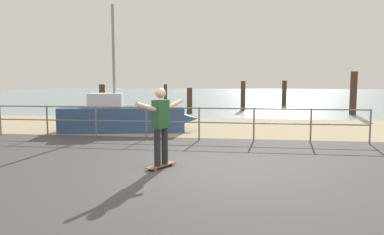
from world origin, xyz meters
The scene contains 13 objects.
ground_plane centered at (0.00, -1.00, 0.00)m, with size 24.00×10.00×0.04m, color #474444.
beach_strip centered at (0.00, 7.00, 0.00)m, with size 24.00×6.00×0.04m, color tan.
sea_surface centered at (0.00, 35.00, 0.00)m, with size 72.00×50.00×0.04m, color #849EA3.
railing_fence centered at (-1.23, 3.60, 0.70)m, with size 11.78×0.05×1.05m.
sailboat centered at (-3.21, 5.26, 0.52)m, with size 5.07×2.30×4.54m.
skateboard centered at (-0.79, -0.01, 0.07)m, with size 0.56×0.80×0.08m.
skateboarder centered at (-0.79, -0.01, 1.02)m, with size 0.77×1.32×1.65m.
groyne_post_0 centered at (-7.67, 14.17, 0.78)m, with size 0.36×0.36×1.56m, color #422D1E.
groyne_post_1 centered at (-4.79, 19.47, 0.74)m, with size 0.25×0.25×1.49m, color #422D1E.
groyne_post_2 centered at (-1.91, 12.12, 0.71)m, with size 0.30×0.30×1.42m, color #422D1E.
groyne_post_3 centered at (0.97, 14.75, 0.88)m, with size 0.27×0.27×1.77m, color #422D1E.
groyne_post_4 centered at (3.86, 18.85, 0.89)m, with size 0.33×0.33×1.77m, color #422D1E.
groyne_post_5 centered at (6.74, 12.74, 1.15)m, with size 0.35×0.35×2.29m, color #422D1E.
Camera 1 is at (0.91, -7.60, 1.94)m, focal length 34.35 mm.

